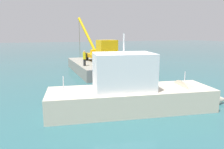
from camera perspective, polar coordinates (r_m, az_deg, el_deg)
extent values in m
plane|color=#2D6066|center=(22.13, 3.01, -1.68)|extent=(200.00, 200.00, 0.00)
cube|color=gray|center=(27.37, -1.93, 2.23)|extent=(11.36, 7.77, 1.31)
cube|color=orange|center=(26.85, -3.34, 5.01)|extent=(6.29, 2.71, 0.45)
cube|color=yellow|center=(24.72, -1.42, 7.23)|extent=(1.89, 2.26, 1.91)
cylinder|color=black|center=(25.39, 0.83, 4.16)|extent=(1.02, 0.38, 1.00)
cylinder|color=black|center=(24.49, -3.83, 3.87)|extent=(1.02, 0.38, 1.00)
cylinder|color=black|center=(29.27, -2.91, 5.09)|extent=(1.02, 0.38, 1.00)
cylinder|color=black|center=(28.49, -7.05, 4.85)|extent=(1.02, 0.38, 1.00)
cylinder|color=#E5B20C|center=(29.80, -6.98, 11.02)|extent=(3.65, 1.78, 4.64)
cube|color=#E5B20C|center=(28.51, -4.76, 6.32)|extent=(1.00, 1.00, 0.50)
cylinder|color=#4C4C19|center=(31.24, -8.89, 9.77)|extent=(0.04, 0.04, 5.74)
cylinder|color=#282828|center=(23.79, -7.52, 3.28)|extent=(0.28, 0.28, 0.75)
cylinder|color=yellow|center=(23.70, -7.57, 5.09)|extent=(0.34, 0.34, 0.75)
sphere|color=tan|center=(23.65, -7.60, 6.26)|extent=(0.22, 0.22, 0.22)
cube|color=navy|center=(20.50, -0.68, -1.27)|extent=(3.85, 2.16, 3.24)
cube|color=navy|center=(20.20, -0.45, 0.21)|extent=(2.27, 1.81, 1.89)
cylinder|color=black|center=(20.39, 2.84, -4.86)|extent=(0.92, 0.29, 0.90)
cylinder|color=black|center=(19.61, -2.02, -5.52)|extent=(0.92, 0.29, 0.90)
cylinder|color=black|center=(21.97, 0.06, 1.44)|extent=(0.92, 0.29, 0.90)
cylinder|color=black|center=(21.24, -4.52, 1.06)|extent=(0.92, 0.29, 0.90)
cube|color=beige|center=(13.82, 5.24, -8.52)|extent=(4.84, 11.00, 2.31)
cone|color=beige|center=(16.09, 23.85, -6.59)|extent=(3.68, 4.19, 3.09)
cube|color=white|center=(13.08, 3.18, 0.86)|extent=(3.06, 4.04, 2.31)
cylinder|color=white|center=(12.88, 3.27, 8.56)|extent=(0.10, 0.10, 1.20)
cylinder|color=silver|center=(14.83, 19.29, -1.10)|extent=(0.06, 0.06, 1.00)
cylinder|color=silver|center=(12.84, -13.18, -2.62)|extent=(0.06, 0.06, 1.00)
cylinder|color=brown|center=(20.55, -1.90, -0.13)|extent=(0.32, 0.32, 1.79)
cylinder|color=#4F4426|center=(21.23, 3.35, 0.24)|extent=(0.42, 0.42, 1.80)
cylinder|color=brown|center=(22.66, 9.94, 1.82)|extent=(0.42, 0.42, 2.60)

